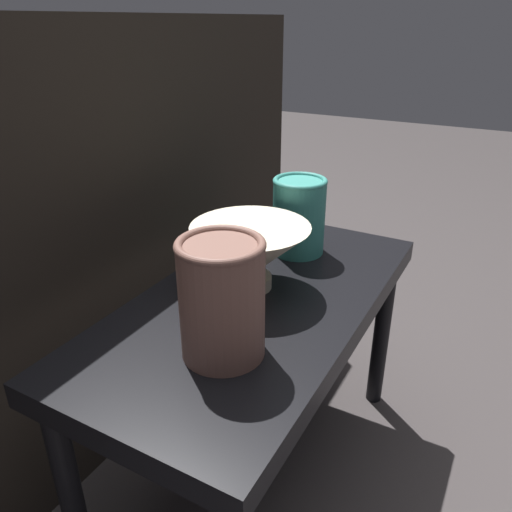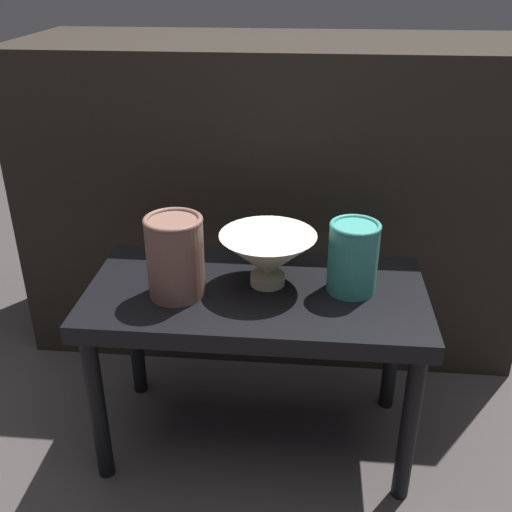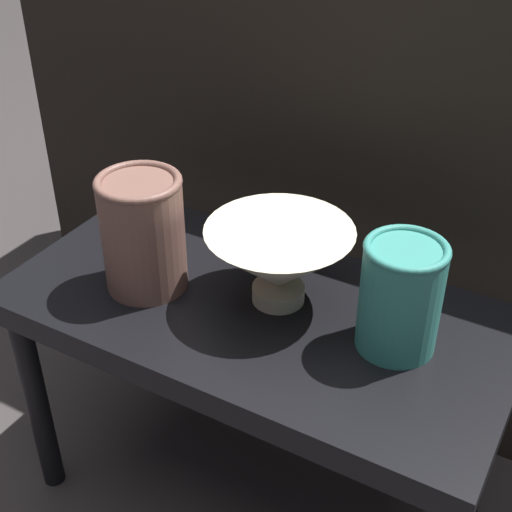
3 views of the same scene
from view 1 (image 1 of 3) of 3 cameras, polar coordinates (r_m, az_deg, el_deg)
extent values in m
plane|color=#383333|center=(1.12, 0.17, -23.14)|extent=(8.00, 8.00, 0.00)
cube|color=black|center=(0.87, 0.20, -5.74)|extent=(0.72, 0.36, 0.04)
cylinder|color=black|center=(1.19, 14.13, -8.70)|extent=(0.04, 0.04, 0.37)
cylinder|color=black|center=(0.89, -20.41, -24.29)|extent=(0.04, 0.04, 0.37)
cylinder|color=black|center=(1.28, 1.47, -5.38)|extent=(0.04, 0.04, 0.37)
cube|color=black|center=(1.19, -23.52, 2.74)|extent=(1.36, 0.50, 0.85)
cylinder|color=beige|center=(0.88, -0.63, -2.90)|extent=(0.07, 0.07, 0.02)
cone|color=beige|center=(0.85, -0.65, 0.52)|extent=(0.21, 0.21, 0.09)
cylinder|color=brown|center=(0.68, -3.91, -5.17)|extent=(0.12, 0.12, 0.17)
torus|color=brown|center=(0.64, -4.13, 1.29)|extent=(0.12, 0.12, 0.01)
cylinder|color=teal|center=(0.99, 4.91, 4.43)|extent=(0.10, 0.10, 0.15)
torus|color=teal|center=(0.97, 5.08, 8.53)|extent=(0.11, 0.11, 0.01)
camera|label=2|loc=(1.08, 79.88, 17.02)|focal=42.00mm
camera|label=3|loc=(1.11, 53.17, 26.01)|focal=50.00mm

